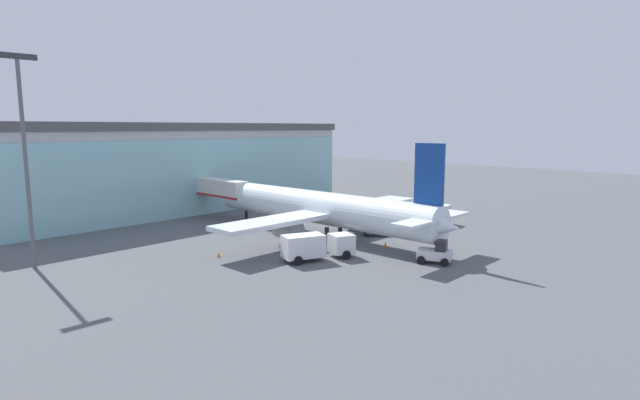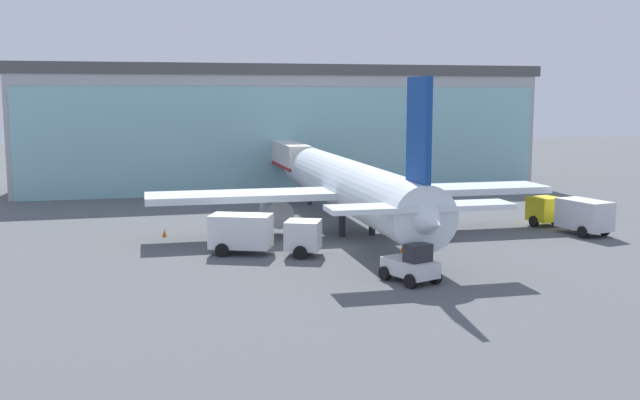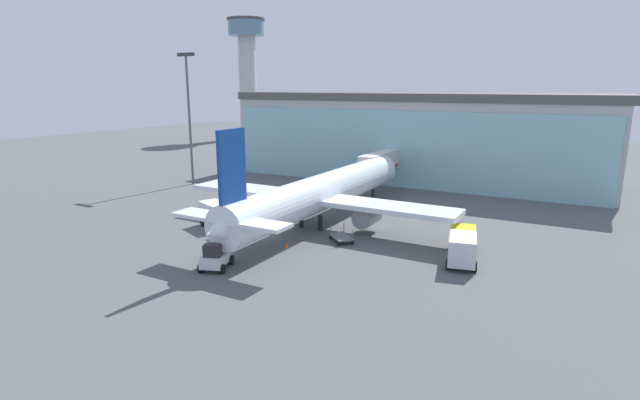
# 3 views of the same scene
# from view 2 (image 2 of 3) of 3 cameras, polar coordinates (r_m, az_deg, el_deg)

# --- Properties ---
(ground) EXTENTS (240.00, 240.00, 0.00)m
(ground) POSITION_cam_2_polar(r_m,az_deg,el_deg) (52.00, 2.70, -3.67)
(ground) COLOR #545659
(terminal_building) EXTENTS (59.61, 18.29, 13.78)m
(terminal_building) POSITION_cam_2_polar(r_m,az_deg,el_deg) (87.71, -3.14, 5.66)
(terminal_building) COLOR #B1B1B1
(terminal_building) RESTS_ON ground
(jet_bridge) EXTENTS (2.76, 13.17, 5.67)m
(jet_bridge) POSITION_cam_2_polar(r_m,az_deg,el_deg) (77.38, -2.50, 3.42)
(jet_bridge) COLOR silver
(jet_bridge) RESTS_ON ground
(airplane) EXTENTS (31.11, 37.22, 11.57)m
(airplane) POSITION_cam_2_polar(r_m,az_deg,el_deg) (57.82, 2.30, 1.04)
(airplane) COLOR white
(airplane) RESTS_ON ground
(catering_truck) EXTENTS (7.61, 4.55, 2.65)m
(catering_truck) POSITION_cam_2_polar(r_m,az_deg,el_deg) (49.75, -4.52, -2.50)
(catering_truck) COLOR silver
(catering_truck) RESTS_ON ground
(fuel_truck) EXTENTS (4.01, 7.62, 2.65)m
(fuel_truck) POSITION_cam_2_polar(r_m,az_deg,el_deg) (60.93, 18.58, -0.95)
(fuel_truck) COLOR yellow
(fuel_truck) RESTS_ON ground
(baggage_cart) EXTENTS (3.18, 3.01, 1.50)m
(baggage_cart) POSITION_cam_2_polar(r_m,az_deg,el_deg) (55.57, 8.44, -2.46)
(baggage_cart) COLOR slate
(baggage_cart) RESTS_ON ground
(pushback_tug) EXTENTS (3.17, 3.65, 2.30)m
(pushback_tug) POSITION_cam_2_polar(r_m,az_deg,el_deg) (42.75, 6.98, -4.97)
(pushback_tug) COLOR silver
(pushback_tug) RESTS_ON ground
(safety_cone_nose) EXTENTS (0.36, 0.36, 0.55)m
(safety_cone_nose) POSITION_cam_2_polar(r_m,az_deg,el_deg) (50.53, 6.29, -3.74)
(safety_cone_nose) COLOR orange
(safety_cone_nose) RESTS_ON ground
(safety_cone_wingtip) EXTENTS (0.36, 0.36, 0.55)m
(safety_cone_wingtip) POSITION_cam_2_polar(r_m,az_deg,el_deg) (57.20, -11.77, -2.47)
(safety_cone_wingtip) COLOR orange
(safety_cone_wingtip) RESTS_ON ground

